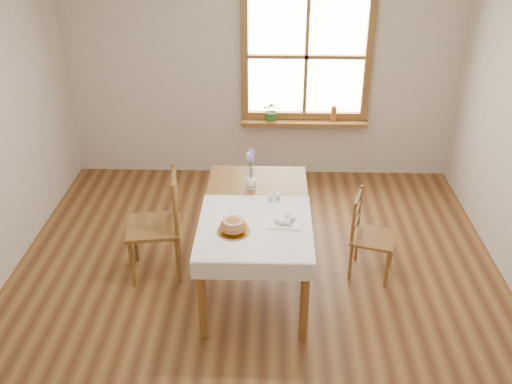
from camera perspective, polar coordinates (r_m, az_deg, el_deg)
ground at (r=4.98m, az=-0.10°, el=-10.81°), size 5.00×5.00×0.00m
room_walls at (r=4.12m, az=-0.12°, el=7.90°), size 4.60×5.10×2.65m
window at (r=6.56m, az=5.06°, el=13.34°), size 1.46×0.08×1.46m
window_sill at (r=6.73m, az=4.81°, el=6.93°), size 1.46×0.20×0.05m
dining_table at (r=4.84m, az=0.00°, el=-2.44°), size 0.90×1.60×0.75m
table_linen at (r=4.54m, az=-0.11°, el=-3.45°), size 0.91×0.99×0.01m
chair_left at (r=5.12m, az=-10.23°, el=-3.28°), size 0.55×0.53×0.99m
chair_right at (r=5.17m, az=11.68°, el=-4.37°), size 0.48×0.47×0.80m
bread_plate at (r=4.45m, az=-2.25°, el=-3.98°), size 0.29×0.29×0.01m
bread_loaf at (r=4.42m, az=-2.27°, el=-3.27°), size 0.21×0.21×0.12m
egg_napkin at (r=4.58m, az=2.91°, el=-2.99°), size 0.30×0.26×0.01m
eggs at (r=4.56m, az=2.92°, el=-2.66°), size 0.23×0.21×0.05m
salt_shaker at (r=4.84m, az=1.45°, el=-0.57°), size 0.05×0.05×0.08m
pepper_shaker at (r=4.86m, az=2.14°, el=-0.49°), size 0.06×0.06×0.09m
flower_vase at (r=5.07m, az=-0.49°, el=0.79°), size 0.11×0.11×0.09m
lavender_bouquet at (r=4.99m, az=-0.50°, el=2.69°), size 0.15×0.15×0.28m
potted_plant at (r=6.68m, az=1.59°, el=7.92°), size 0.24×0.26×0.18m
amber_bottle at (r=6.71m, az=7.78°, el=7.80°), size 0.08×0.08×0.19m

